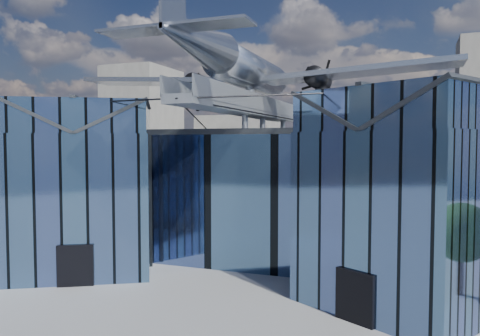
% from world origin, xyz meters
% --- Properties ---
extents(ground_plane, '(120.00, 120.00, 0.00)m').
position_xyz_m(ground_plane, '(0.00, 0.00, 0.00)').
color(ground_plane, gray).
extents(museum, '(32.88, 24.50, 17.60)m').
position_xyz_m(museum, '(0.00, 5.82, 5.54)').
color(museum, '#476492').
rests_on(museum, ground).
extents(bg_towers, '(77.00, 24.50, 26.00)m').
position_xyz_m(bg_towers, '(1.45, 50.49, 10.01)').
color(bg_towers, slate).
rests_on(bg_towers, ground).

